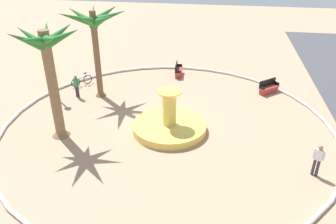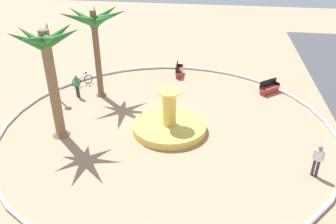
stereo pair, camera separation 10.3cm
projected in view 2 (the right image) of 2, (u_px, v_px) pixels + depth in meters
ground_plane at (167, 125)px, 20.13m from camera, size 80.00×80.00×0.00m
plaza_curb at (167, 124)px, 20.08m from camera, size 19.57×19.57×0.20m
fountain at (169, 125)px, 19.43m from camera, size 4.33×4.33×2.56m
palm_tree_near_fountain at (48, 60)px, 17.04m from camera, size 3.72×3.68×6.34m
palm_tree_by_curb at (95, 27)px, 21.58m from camera, size 4.37×4.41×6.23m
bench_east at (179, 72)px, 27.08m from camera, size 1.62×0.58×1.00m
bench_west at (269, 89)px, 24.02m from camera, size 1.44×1.53×1.00m
lamppost at (51, 66)px, 22.44m from camera, size 0.32×0.32×4.02m
bicycle_red_frame at (82, 80)px, 25.32m from camera, size 1.35×1.16×0.94m
person_cyclist_helmet at (77, 85)px, 23.20m from camera, size 0.33×0.49×1.65m
person_cyclist_photo at (318, 159)px, 15.47m from camera, size 0.31×0.50×1.70m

